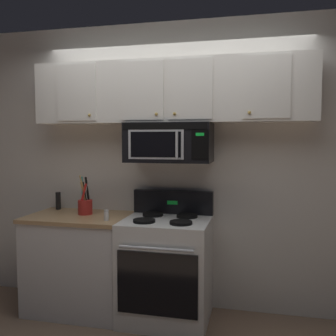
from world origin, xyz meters
TOP-DOWN VIEW (x-y plane):
  - back_wall at (0.00, 0.79)m, footprint 5.20×0.10m
  - stove_range at (0.00, 0.42)m, footprint 0.76×0.69m
  - over_range_microwave at (-0.00, 0.54)m, footprint 0.76×0.43m
  - upper_cabinets at (-0.00, 0.57)m, footprint 2.50×0.36m
  - counter_segment at (-0.84, 0.43)m, footprint 0.93×0.65m
  - utensil_crock_red at (-0.80, 0.48)m, footprint 0.13×0.13m
  - salt_shaker at (-0.49, 0.26)m, footprint 0.04×0.04m
  - pepper_mill at (-1.17, 0.65)m, footprint 0.05×0.05m

SIDE VIEW (x-z plane):
  - counter_segment at x=-0.84m, z-range 0.00..0.90m
  - stove_range at x=0.00m, z-range -0.09..1.03m
  - salt_shaker at x=-0.49m, z-range 0.90..0.99m
  - pepper_mill at x=-1.17m, z-range 0.90..1.07m
  - utensil_crock_red at x=-0.80m, z-range 0.81..1.18m
  - back_wall at x=0.00m, z-range 0.00..2.70m
  - over_range_microwave at x=0.00m, z-range 1.40..1.75m
  - upper_cabinets at x=0.00m, z-range 1.75..2.30m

